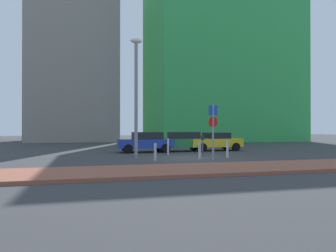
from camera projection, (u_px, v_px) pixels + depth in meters
The scene contains 14 objects.
ground_plane at pixel (191, 158), 18.62m from camera, with size 120.00×120.00×0.00m, color #38383A.
sidewalk_brick at pixel (232, 168), 13.40m from camera, with size 40.00×3.42×0.14m, color #93513D.
parked_car_blue at pixel (146, 142), 23.26m from camera, with size 3.98×2.00×1.48m.
parked_car_green at pixel (181, 141), 24.12m from camera, with size 4.58×1.98×1.47m.
parked_car_yellow at pixel (215, 141), 24.85m from camera, with size 4.21×2.07×1.42m.
parking_sign_post at pixel (213, 125), 17.38m from camera, with size 0.59×0.17×3.05m.
parking_meter at pixel (203, 143), 19.57m from camera, with size 0.18×0.14×1.33m.
street_lamp at pixel (136, 88), 18.81m from camera, with size 0.70×0.36×7.13m.
traffic_bollard_near at pixel (200, 151), 17.76m from camera, with size 0.16×0.16×1.01m, color #B7B7BC.
traffic_bollard_mid at pixel (168, 147), 20.86m from camera, with size 0.12×0.12×1.09m, color #B7B7BC.
traffic_bollard_far at pixel (227, 149), 18.91m from camera, with size 0.15×0.15×1.00m, color #B7B7BC.
traffic_bollard_edge at pixel (155, 152), 17.28m from camera, with size 0.14×0.14×0.94m, color #B7B7BC.
building_colorful_midrise at pixel (219, 52), 45.44m from camera, with size 19.69×13.90×25.53m, color green.
building_under_construction at pixel (75, 64), 44.45m from camera, with size 11.43×12.38×21.44m, color gray.
Camera 1 is at (-5.98, -17.70, 1.78)m, focal length 33.83 mm.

